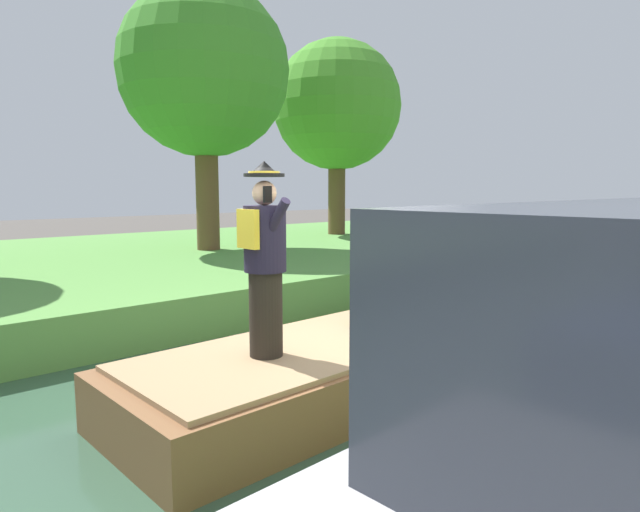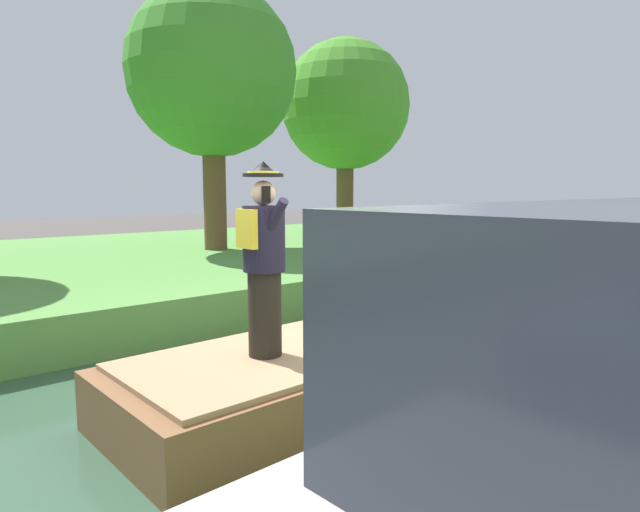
% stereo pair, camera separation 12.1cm
% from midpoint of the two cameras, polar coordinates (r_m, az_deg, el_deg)
% --- Properties ---
extents(ground_plane, '(80.00, 80.00, 0.00)m').
position_cam_midpoint_polar(ground_plane, '(5.97, -1.32, -15.67)').
color(ground_plane, '#4C4742').
extents(canal_water, '(5.48, 48.00, 0.10)m').
position_cam_midpoint_polar(canal_water, '(5.95, -1.33, -15.23)').
color(canal_water, '#33513D').
rests_on(canal_water, ground).
extents(grass_bank_near, '(11.48, 48.00, 0.77)m').
position_cam_midpoint_polar(grass_bank_near, '(13.31, -25.75, -1.92)').
color(grass_bank_near, '#568E42').
rests_on(grass_bank_near, ground).
extents(boat, '(1.89, 4.24, 0.61)m').
position_cam_midpoint_polar(boat, '(5.83, -1.26, -12.01)').
color(boat, brown).
rests_on(boat, canal_water).
extents(person_pirate, '(0.61, 0.42, 1.85)m').
position_cam_midpoint_polar(person_pirate, '(5.17, -6.43, -0.45)').
color(person_pirate, black).
rests_on(person_pirate, boat).
extents(parrot_plush, '(0.36, 0.34, 0.57)m').
position_cam_midpoint_polar(parrot_plush, '(6.31, 4.11, -5.33)').
color(parrot_plush, blue).
rests_on(parrot_plush, boat).
extents(tree_slender, '(4.15, 4.15, 6.44)m').
position_cam_midpoint_polar(tree_slender, '(14.27, -12.23, 18.22)').
color(tree_slender, brown).
rests_on(tree_slender, grass_bank_near).
extents(tree_broad, '(4.20, 4.20, 6.34)m').
position_cam_midpoint_polar(tree_broad, '(18.57, 1.59, 15.35)').
color(tree_broad, brown).
rests_on(tree_broad, grass_bank_near).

